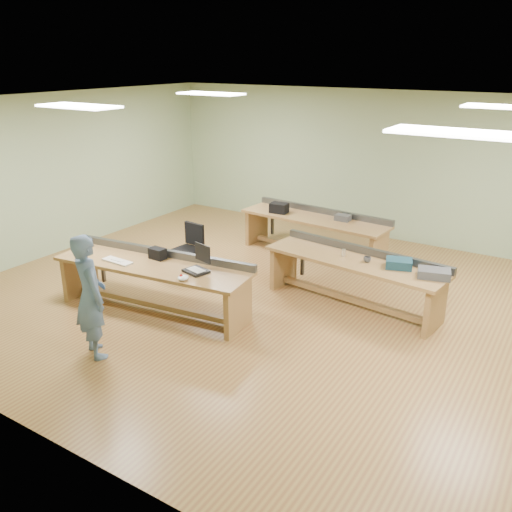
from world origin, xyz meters
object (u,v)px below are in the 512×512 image
object	(u,v)px
workbench_front	(154,275)
workbench_back	(315,227)
person	(90,296)
camera_bag	(158,253)
laptop_base	(196,271)
parts_bin_grey	(434,273)
mug	(367,259)
task_chair	(189,258)
workbench_mid	(355,271)
drinks_can	(344,253)
parts_bin_teal	(399,263)

from	to	relation	value
workbench_front	workbench_back	bearing A→B (deg)	68.17
person	camera_bag	bearing A→B (deg)	-54.41
workbench_front	laptop_base	size ratio (longest dim) A/B	9.51
workbench_back	camera_bag	xyz separation A→B (m)	(-1.00, -3.27, 0.28)
workbench_front	person	size ratio (longest dim) A/B	1.92
workbench_front	workbench_back	xyz separation A→B (m)	(0.93, 3.45, -0.00)
parts_bin_grey	mug	world-z (taller)	parts_bin_grey
workbench_front	mug	bearing A→B (deg)	26.41
person	camera_bag	distance (m)	1.59
task_chair	camera_bag	bearing A→B (deg)	-68.17
laptop_base	camera_bag	world-z (taller)	camera_bag
person	mug	world-z (taller)	person
workbench_front	laptop_base	bearing A→B (deg)	-2.06
workbench_mid	laptop_base	xyz separation A→B (m)	(-1.69, -1.70, 0.21)
workbench_back	person	distance (m)	4.89
drinks_can	task_chair	bearing A→B (deg)	-170.35
laptop_base	mug	distance (m)	2.52
mug	parts_bin_teal	bearing A→B (deg)	4.58
workbench_back	parts_bin_grey	bearing A→B (deg)	-29.04
parts_bin_grey	drinks_can	size ratio (longest dim) A/B	3.88
camera_bag	drinks_can	size ratio (longest dim) A/B	2.19
person	laptop_base	bearing A→B (deg)	-85.18
workbench_mid	person	distance (m)	3.86
camera_bag	mug	bearing A→B (deg)	32.13
task_chair	parts_bin_teal	xyz separation A→B (m)	(3.52, 0.44, 0.48)
workbench_front	parts_bin_teal	distance (m)	3.58
parts_bin_teal	workbench_back	bearing A→B (deg)	142.25
camera_bag	workbench_back	bearing A→B (deg)	75.43
workbench_mid	mug	world-z (taller)	workbench_mid
camera_bag	drinks_can	distance (m)	2.81
laptop_base	parts_bin_grey	bearing A→B (deg)	43.01
workbench_back	laptop_base	distance (m)	3.40
workbench_mid	parts_bin_teal	distance (m)	0.71
mug	workbench_mid	bearing A→B (deg)	170.27
workbench_front	camera_bag	distance (m)	0.34
laptop_base	mug	world-z (taller)	mug
workbench_back	task_chair	bearing A→B (deg)	-117.89
workbench_back	drinks_can	world-z (taller)	drinks_can
person	drinks_can	world-z (taller)	person
task_chair	mug	bearing A→B (deg)	12.63
workbench_back	parts_bin_teal	size ratio (longest dim) A/B	8.05
person	parts_bin_grey	xyz separation A→B (m)	(3.41, 3.04, -0.00)
parts_bin_teal	mug	xyz separation A→B (m)	(-0.47, -0.04, -0.02)
workbench_mid	workbench_back	size ratio (longest dim) A/B	0.98
workbench_front	laptop_base	xyz separation A→B (m)	(0.75, 0.06, 0.21)
parts_bin_teal	parts_bin_grey	size ratio (longest dim) A/B	0.84
camera_bag	parts_bin_grey	bearing A→B (deg)	24.25
workbench_front	laptop_base	world-z (taller)	workbench_front
laptop_base	task_chair	xyz separation A→B (m)	(-1.17, 1.26, -0.43)
laptop_base	camera_bag	distance (m)	0.83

